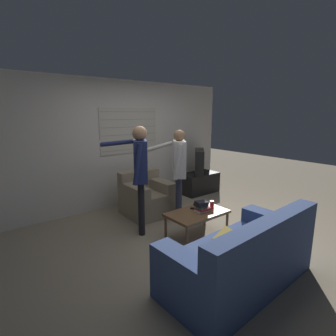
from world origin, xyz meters
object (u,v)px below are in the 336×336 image
(coffee_table, at_px, (197,214))
(person_left_standing, at_px, (140,167))
(soda_can, at_px, (212,205))
(person_right_standing, at_px, (178,164))
(spare_remote, at_px, (194,208))
(armchair_beige, at_px, (146,197))
(book_stack, at_px, (202,207))
(couch_blue, at_px, (242,259))
(tv, at_px, (199,162))
(floor_fan, at_px, (177,195))

(coffee_table, height_order, person_left_standing, person_left_standing)
(coffee_table, distance_m, soda_can, 0.30)
(coffee_table, distance_m, person_right_standing, 0.96)
(soda_can, distance_m, spare_remote, 0.28)
(person_left_standing, bearing_deg, person_right_standing, -59.53)
(armchair_beige, relative_size, book_stack, 3.67)
(couch_blue, height_order, armchair_beige, couch_blue)
(couch_blue, xyz_separation_m, tv, (2.11, 2.79, 0.45))
(book_stack, bearing_deg, soda_can, -2.61)
(person_left_standing, xyz_separation_m, person_right_standing, (0.78, -0.00, -0.06))
(person_right_standing, distance_m, floor_fan, 1.29)
(book_stack, distance_m, soda_can, 0.22)
(armchair_beige, distance_m, soda_can, 1.40)
(person_right_standing, bearing_deg, person_left_standing, 125.62)
(coffee_table, bearing_deg, armchair_beige, 92.53)
(tv, bearing_deg, couch_blue, 7.09)
(couch_blue, height_order, tv, tv)
(book_stack, relative_size, spare_remote, 1.80)
(person_right_standing, bearing_deg, soda_can, -136.17)
(coffee_table, bearing_deg, tv, 44.44)
(spare_remote, bearing_deg, book_stack, -114.68)
(soda_can, xyz_separation_m, spare_remote, (-0.24, 0.15, -0.05))
(person_left_standing, bearing_deg, coffee_table, -107.54)
(couch_blue, relative_size, person_left_standing, 1.08)
(tv, height_order, floor_fan, tv)
(tv, height_order, person_left_standing, person_left_standing)
(couch_blue, relative_size, soda_can, 14.71)
(coffee_table, xyz_separation_m, floor_fan, (0.78, 1.41, -0.20))
(book_stack, distance_m, spare_remote, 0.16)
(person_right_standing, distance_m, spare_remote, 0.83)
(coffee_table, bearing_deg, couch_blue, -110.28)
(armchair_beige, height_order, soda_can, armchair_beige)
(couch_blue, distance_m, person_right_standing, 2.03)
(armchair_beige, bearing_deg, floor_fan, -171.35)
(couch_blue, height_order, floor_fan, couch_blue)
(couch_blue, height_order, soda_can, couch_blue)
(couch_blue, distance_m, person_left_standing, 1.97)
(spare_remote, bearing_deg, person_right_standing, 43.54)
(coffee_table, relative_size, person_right_standing, 0.58)
(coffee_table, xyz_separation_m, book_stack, (0.07, -0.03, 0.12))
(tv, relative_size, spare_remote, 5.22)
(couch_blue, distance_m, armchair_beige, 2.48)
(floor_fan, bearing_deg, soda_can, -109.02)
(tv, distance_m, floor_fan, 1.11)
(person_left_standing, height_order, soda_can, person_left_standing)
(armchair_beige, bearing_deg, book_stack, 97.44)
(armchair_beige, xyz_separation_m, coffee_table, (0.06, -1.32, 0.05))
(couch_blue, distance_m, spare_remote, 1.34)
(couch_blue, xyz_separation_m, coffee_table, (0.42, 1.13, 0.06))
(couch_blue, bearing_deg, soda_can, 55.70)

